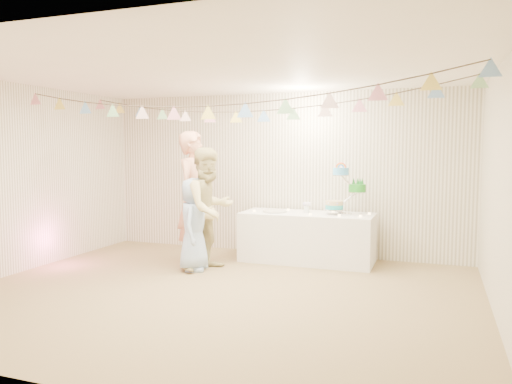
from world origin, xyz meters
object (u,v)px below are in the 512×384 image
(person_adult_a, at_px, (195,197))
(person_child, at_px, (194,224))
(person_adult_b, at_px, (209,209))
(table, at_px, (307,237))
(cake_stand, at_px, (345,190))

(person_adult_a, xyz_separation_m, person_child, (0.20, -0.43, -0.33))
(person_adult_a, relative_size, person_child, 1.51)
(person_adult_a, distance_m, person_adult_b, 0.50)
(table, relative_size, person_adult_b, 1.15)
(person_adult_a, distance_m, person_child, 0.57)
(cake_stand, relative_size, person_child, 0.54)
(table, height_order, cake_stand, cake_stand)
(table, relative_size, person_adult_a, 1.00)
(table, xyz_separation_m, person_child, (-1.37, -1.05, 0.28))
(person_child, bearing_deg, table, -63.65)
(cake_stand, height_order, person_child, cake_stand)
(person_adult_b, bearing_deg, person_adult_a, 75.61)
(person_child, bearing_deg, person_adult_b, -68.12)
(table, distance_m, person_adult_b, 1.59)
(person_adult_a, relative_size, person_adult_b, 1.14)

